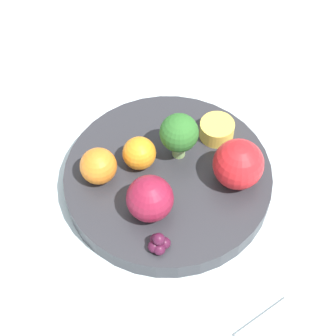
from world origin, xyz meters
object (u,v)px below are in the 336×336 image
apple_green (238,164)px  orange_back (139,153)px  orange_front (98,166)px  grape_cluster (158,244)px  broccoli (179,134)px  bowl (168,179)px  spoon (266,322)px  apple_red (150,199)px  small_cup (217,130)px

apple_green → orange_back: bearing=152.3°
apple_green → orange_front: size_ratio=1.37×
apple_green → orange_back: 0.12m
apple_green → grape_cluster: bearing=-151.2°
broccoli → orange_back: (-0.05, -0.00, -0.02)m
bowl → apple_green: apple_green is taller
spoon → bowl: bearing=104.0°
apple_red → orange_back: apple_red is taller
apple_green → orange_front: apple_green is taller
orange_back → grape_cluster: (-0.01, -0.12, -0.01)m
apple_green → grape_cluster: size_ratio=2.30×
broccoli → spoon: bearing=-82.6°
small_cup → spoon: small_cup is taller
bowl → spoon: size_ratio=3.42×
orange_front → spoon: (0.13, -0.22, -0.05)m
grape_cluster → small_cup: grape_cluster is taller
apple_green → apple_red: bearing=-172.3°
grape_cluster → orange_back: bearing=85.5°
orange_front → apple_red: bearing=-54.5°
broccoli → apple_red: (-0.06, -0.07, -0.01)m
bowl → orange_back: bearing=141.5°
broccoli → orange_front: size_ratio=1.47×
orange_back → apple_red: bearing=-94.6°
orange_front → orange_back: size_ratio=1.08×
orange_back → grape_cluster: size_ratio=1.56×
broccoli → orange_back: size_ratio=1.60×
apple_red → spoon: bearing=-61.1°
orange_front → orange_back: bearing=6.8°
bowl → apple_green: (0.08, -0.03, 0.04)m
orange_front → orange_back: 0.05m
broccoli → spoon: 0.24m
bowl → small_cup: bearing=27.2°
bowl → broccoli: bearing=48.9°
apple_red → apple_green: apple_green is taller
apple_green → grape_cluster: apple_green is taller
apple_green → orange_front: bearing=162.6°
bowl → apple_red: apple_red is taller
apple_red → broccoli: bearing=51.9°
bowl → spoon: (0.05, -0.21, -0.01)m
broccoli → orange_front: bearing=-176.3°
bowl → orange_back: (-0.03, 0.02, 0.03)m
small_cup → spoon: size_ratio=0.58×
orange_back → grape_cluster: 0.12m
bowl → broccoli: (0.02, 0.02, 0.05)m
orange_front → small_cup: size_ratio=1.02×
apple_green → small_cup: 0.08m
broccoli → grape_cluster: bearing=-116.6°
bowl → small_cup: size_ratio=5.86×
apple_red → orange_back: bearing=85.4°
bowl → broccoli: 0.06m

